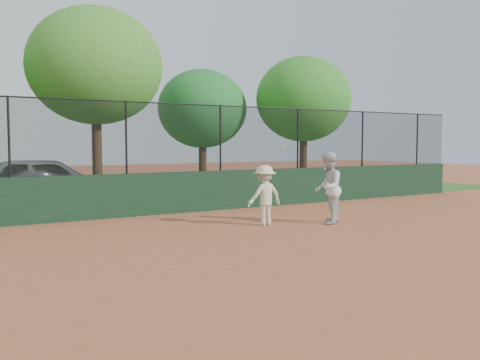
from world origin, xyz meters
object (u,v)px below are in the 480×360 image
parked_car (48,184)px  tree_2 (95,66)px  player_second (328,188)px  tree_3 (202,109)px  tree_4 (304,99)px  player_main (265,195)px

parked_car → tree_2: 5.53m
player_second → tree_3: bearing=-143.3°
parked_car → player_second: bearing=-129.1°
player_second → tree_4: tree_4 is taller
parked_car → player_main: size_ratio=2.46×
tree_2 → player_second: bearing=-71.8°
player_second → player_main: size_ratio=0.91×
tree_2 → tree_4: 9.62m
tree_3 → tree_2: bearing=-161.0°
tree_3 → tree_4: bearing=-25.8°
player_main → tree_3: tree_3 is taller
tree_2 → tree_4: size_ratio=1.16×
tree_3 → player_second: bearing=-102.1°
player_main → tree_3: size_ratio=0.37×
parked_car → player_main: (3.96, -5.61, -0.09)m
player_main → tree_2: bearing=100.1°
player_second → tree_4: bearing=-167.1°
player_main → tree_3: (3.88, 10.42, 2.81)m
player_main → tree_2: (-1.52, 8.56, 4.08)m
player_second → player_main: bearing=-64.4°
tree_2 → tree_3: 5.85m
tree_2 → player_main: bearing=-79.9°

